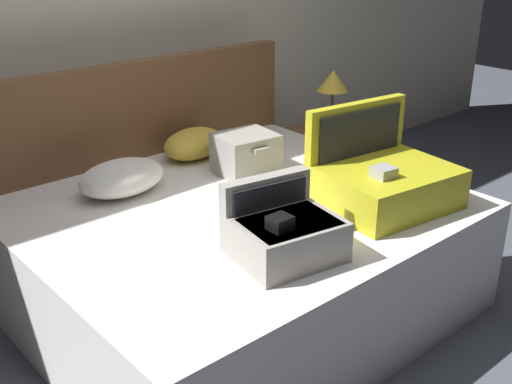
# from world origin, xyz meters

# --- Properties ---
(ground_plane) EXTENTS (12.00, 12.00, 0.00)m
(ground_plane) POSITION_xyz_m (0.00, 0.00, 0.00)
(ground_plane) COLOR #4C515B
(back_wall) EXTENTS (8.00, 0.10, 2.60)m
(back_wall) POSITION_xyz_m (0.00, 1.65, 1.30)
(back_wall) COLOR beige
(back_wall) RESTS_ON ground
(bed) EXTENTS (1.89, 1.62, 0.55)m
(bed) POSITION_xyz_m (0.00, 0.40, 0.27)
(bed) COLOR silver
(bed) RESTS_ON ground
(headboard) EXTENTS (1.93, 0.08, 1.06)m
(headboard) POSITION_xyz_m (0.00, 1.25, 0.53)
(headboard) COLOR brown
(headboard) RESTS_ON ground
(hard_case_large) EXTENTS (0.62, 0.54, 0.43)m
(hard_case_large) POSITION_xyz_m (0.50, -0.02, 0.67)
(hard_case_large) COLOR gold
(hard_case_large) RESTS_ON bed
(hard_case_medium) EXTENTS (0.43, 0.40, 0.28)m
(hard_case_medium) POSITION_xyz_m (-0.17, -0.08, 0.65)
(hard_case_medium) COLOR gray
(hard_case_medium) RESTS_ON bed
(hard_case_small) EXTENTS (0.31, 0.29, 0.21)m
(hard_case_small) POSITION_xyz_m (0.28, 0.68, 0.65)
(hard_case_small) COLOR gray
(hard_case_small) RESTS_ON bed
(pillow_near_headboard) EXTENTS (0.41, 0.32, 0.16)m
(pillow_near_headboard) POSITION_xyz_m (0.21, 1.04, 0.63)
(pillow_near_headboard) COLOR gold
(pillow_near_headboard) RESTS_ON bed
(pillow_center_head) EXTENTS (0.43, 0.31, 0.16)m
(pillow_center_head) POSITION_xyz_m (-0.33, 0.86, 0.62)
(pillow_center_head) COLOR white
(pillow_center_head) RESTS_ON bed
(nightstand) EXTENTS (0.44, 0.40, 0.52)m
(nightstand) POSITION_xyz_m (1.23, 0.96, 0.26)
(nightstand) COLOR brown
(nightstand) RESTS_ON ground
(table_lamp) EXTENTS (0.20, 0.20, 0.37)m
(table_lamp) POSITION_xyz_m (1.23, 0.96, 0.81)
(table_lamp) COLOR #3F3833
(table_lamp) RESTS_ON nightstand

